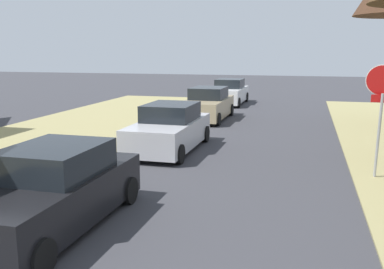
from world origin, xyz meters
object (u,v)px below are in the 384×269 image
at_px(parked_sedan_black, 52,191).
at_px(stop_sign_far, 381,97).
at_px(parked_sedan_tan, 208,105).
at_px(parked_sedan_white, 229,93).
at_px(parked_sedan_silver, 169,129).

bearing_deg(parked_sedan_black, stop_sign_far, 37.92).
xyz_separation_m(stop_sign_far, parked_sedan_black, (-6.45, -5.03, -1.46)).
relative_size(parked_sedan_tan, parked_sedan_white, 1.00).
height_order(stop_sign_far, parked_sedan_tan, stop_sign_far).
bearing_deg(parked_sedan_silver, stop_sign_far, -16.33).
height_order(parked_sedan_black, parked_sedan_white, same).
bearing_deg(parked_sedan_white, parked_sedan_tan, -89.26).
distance_m(parked_sedan_silver, parked_sedan_white, 13.38).
height_order(parked_sedan_silver, parked_sedan_tan, same).
distance_m(parked_sedan_black, parked_sedan_silver, 6.88).
relative_size(parked_sedan_silver, parked_sedan_white, 1.00).
bearing_deg(parked_sedan_white, parked_sedan_silver, -88.71).
distance_m(stop_sign_far, parked_sedan_black, 8.31).
height_order(parked_sedan_black, parked_sedan_tan, same).
relative_size(parked_sedan_black, parked_sedan_tan, 1.00).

